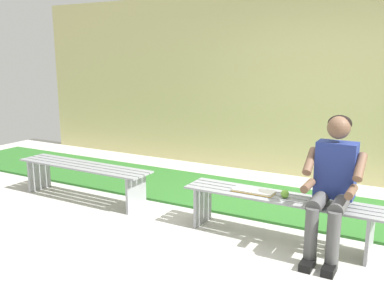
% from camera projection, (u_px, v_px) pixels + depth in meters
% --- Properties ---
extents(ground_plane, '(10.00, 7.00, 0.04)m').
position_uv_depth(ground_plane, '(111.00, 253.00, 3.95)').
color(ground_plane, beige).
extents(grass_strip, '(9.00, 1.32, 0.03)m').
position_uv_depth(grass_strip, '(210.00, 191.00, 5.65)').
color(grass_strip, '#2D6B28').
rests_on(grass_strip, ground).
extents(brick_wall, '(9.50, 0.24, 2.66)m').
position_uv_depth(brick_wall, '(301.00, 85.00, 6.23)').
color(brick_wall, '#D1C684').
rests_on(brick_wall, ground).
extents(bench_near, '(1.91, 0.42, 0.44)m').
position_uv_depth(bench_near, '(279.00, 206.00, 4.13)').
color(bench_near, gray).
rests_on(bench_near, ground).
extents(bench_far, '(1.85, 0.42, 0.44)m').
position_uv_depth(bench_far, '(84.00, 173.00, 5.31)').
color(bench_far, gray).
rests_on(bench_far, ground).
extents(person_seated, '(0.50, 0.69, 1.25)m').
position_uv_depth(person_seated, '(332.00, 182.00, 3.74)').
color(person_seated, navy).
rests_on(person_seated, ground).
extents(apple, '(0.08, 0.08, 0.08)m').
position_uv_depth(apple, '(285.00, 194.00, 4.06)').
color(apple, '#72B738').
rests_on(apple, bench_near).
extents(book_open, '(0.41, 0.16, 0.02)m').
position_uv_depth(book_open, '(253.00, 191.00, 4.22)').
color(book_open, white).
rests_on(book_open, bench_near).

